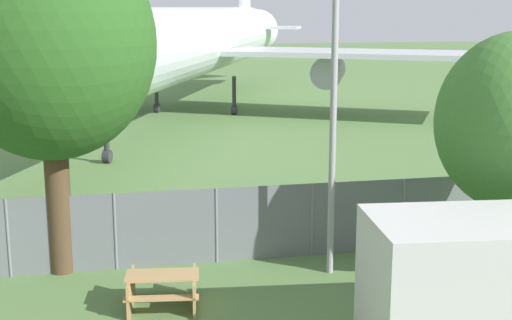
% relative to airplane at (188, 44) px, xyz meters
% --- Properties ---
extents(perimeter_fence, '(56.07, 0.07, 1.97)m').
position_rel_airplane_xyz_m(perimeter_fence, '(-2.05, -24.94, -3.36)').
color(perimeter_fence, slate).
rests_on(perimeter_fence, ground).
extents(airplane, '(38.03, 46.03, 12.63)m').
position_rel_airplane_xyz_m(airplane, '(0.00, 0.00, 0.00)').
color(airplane, silver).
rests_on(airplane, ground).
extents(portable_cabin, '(4.48, 2.87, 2.65)m').
position_rel_airplane_xyz_m(portable_cabin, '(2.13, -30.77, -3.02)').
color(portable_cabin, silver).
rests_on(portable_cabin, ground).
extents(picnic_bench_open_grass, '(1.75, 1.59, 0.76)m').
position_rel_airplane_xyz_m(picnic_bench_open_grass, '(-3.62, -27.48, -3.88)').
color(picnic_bench_open_grass, tan).
rests_on(picnic_bench_open_grass, ground).
extents(tree_left_of_cabin, '(5.00, 5.00, 8.38)m').
position_rel_airplane_xyz_m(tree_left_of_cabin, '(-5.92, -24.80, 1.25)').
color(tree_left_of_cabin, '#4C3823').
rests_on(tree_left_of_cabin, ground).
extents(light_mast, '(0.44, 0.44, 8.51)m').
position_rel_airplane_xyz_m(light_mast, '(0.60, -26.21, 0.80)').
color(light_mast, '#99999E').
rests_on(light_mast, ground).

